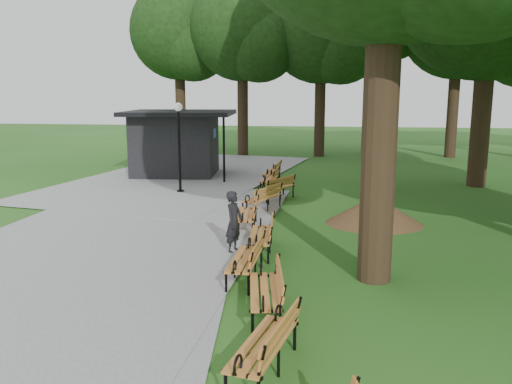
# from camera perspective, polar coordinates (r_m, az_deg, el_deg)

# --- Properties ---
(ground) EXTENTS (100.00, 100.00, 0.00)m
(ground) POSITION_cam_1_polar(r_m,az_deg,el_deg) (10.44, -2.28, -11.01)
(ground) COLOR #215618
(ground) RESTS_ON ground
(path) EXTENTS (12.00, 38.00, 0.06)m
(path) POSITION_cam_1_polar(r_m,az_deg,el_deg) (14.31, -16.09, -5.21)
(path) COLOR gray
(path) RESTS_ON ground
(person) EXTENTS (0.50, 0.63, 1.52)m
(person) POSITION_cam_1_polar(r_m,az_deg,el_deg) (12.82, -2.40, -3.26)
(person) COLOR black
(person) RESTS_ON ground
(kiosk) EXTENTS (5.12, 4.55, 2.99)m
(kiosk) POSITION_cam_1_polar(r_m,az_deg,el_deg) (24.91, -8.66, 5.21)
(kiosk) COLOR black
(kiosk) RESTS_ON ground
(lamp_post) EXTENTS (0.32, 0.32, 3.45)m
(lamp_post) POSITION_cam_1_polar(r_m,az_deg,el_deg) (20.40, -8.32, 6.71)
(lamp_post) COLOR black
(lamp_post) RESTS_ON ground
(dirt_mound) EXTENTS (2.41, 2.41, 0.85)m
(dirt_mound) POSITION_cam_1_polar(r_m,az_deg,el_deg) (16.01, 12.64, -1.90)
(dirt_mound) COLOR #47301C
(dirt_mound) RESTS_ON ground
(bench_1) EXTENTS (1.02, 1.99, 0.88)m
(bench_1) POSITION_cam_1_polar(r_m,az_deg,el_deg) (7.60, 0.80, -16.10)
(bench_1) COLOR #B66B2A
(bench_1) RESTS_ON ground
(bench_2) EXTENTS (0.92, 1.98, 0.88)m
(bench_2) POSITION_cam_1_polar(r_m,az_deg,el_deg) (9.40, 0.95, -10.65)
(bench_2) COLOR #B66B2A
(bench_2) RESTS_ON ground
(bench_3) EXTENTS (0.68, 1.91, 0.88)m
(bench_3) POSITION_cam_1_polar(r_m,az_deg,el_deg) (11.06, -1.21, -7.30)
(bench_3) COLOR #B66B2A
(bench_3) RESTS_ON ground
(bench_4) EXTENTS (0.77, 1.94, 0.88)m
(bench_4) POSITION_cam_1_polar(r_m,az_deg,el_deg) (12.85, 0.51, -4.70)
(bench_4) COLOR #B66B2A
(bench_4) RESTS_ON ground
(bench_5) EXTENTS (0.80, 1.95, 0.88)m
(bench_5) POSITION_cam_1_polar(r_m,az_deg,el_deg) (14.98, -1.03, -2.45)
(bench_5) COLOR #B66B2A
(bench_5) RESTS_ON ground
(bench_6) EXTENTS (1.34, 2.00, 0.88)m
(bench_6) POSITION_cam_1_polar(r_m,az_deg,el_deg) (17.26, 0.64, -0.67)
(bench_6) COLOR #B66B2A
(bench_6) RESTS_ON ground
(bench_7) EXTENTS (1.50, 1.97, 0.88)m
(bench_7) POSITION_cam_1_polar(r_m,az_deg,el_deg) (19.08, 2.10, 0.44)
(bench_7) COLOR #B66B2A
(bench_7) RESTS_ON ground
(bench_8) EXTENTS (0.72, 1.93, 0.88)m
(bench_8) POSITION_cam_1_polar(r_m,az_deg,el_deg) (21.15, 1.46, 1.46)
(bench_8) COLOR #B66B2A
(bench_8) RESTS_ON ground
(bench_9) EXTENTS (0.74, 1.93, 0.88)m
(bench_9) POSITION_cam_1_polar(r_m,az_deg,el_deg) (22.87, 1.71, 2.17)
(bench_9) COLOR #B66B2A
(bench_9) RESTS_ON ground
(tree_backdrop) EXTENTS (35.89, 9.54, 16.61)m
(tree_backdrop) POSITION_cam_1_polar(r_m,az_deg,el_deg) (33.51, 16.88, 17.97)
(tree_backdrop) COLOR black
(tree_backdrop) RESTS_ON ground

